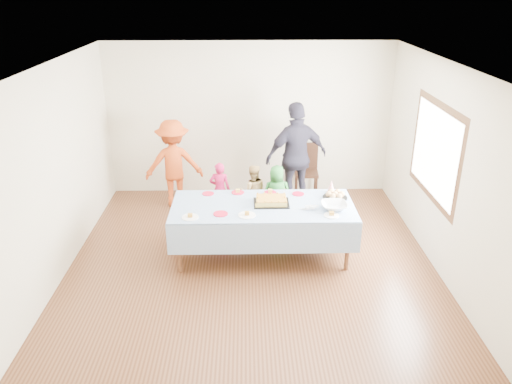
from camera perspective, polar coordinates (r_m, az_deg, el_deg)
ground at (r=7.11m, az=-0.51°, el=-7.55°), size 5.00×5.00×0.00m
room_walls at (r=6.40m, az=-0.08°, el=6.25°), size 5.04×5.04×2.72m
party_table at (r=6.86m, az=0.79°, el=-1.93°), size 2.50×1.10×0.78m
birthday_cake at (r=6.87m, az=1.77°, el=-1.02°), size 0.49×0.37×0.09m
rolls_tray at (r=7.13m, az=9.03°, el=-0.36°), size 0.35×0.35×0.10m
punch_bowl at (r=6.79m, az=8.91°, el=-1.59°), size 0.36×0.36×0.09m
party_hat at (r=7.30m, az=8.59°, el=0.66°), size 0.11×0.11×0.19m
fork_pile at (r=6.74m, az=6.09°, el=-1.72°), size 0.24×0.18×0.07m
plate_red_far_a at (r=7.22m, az=-5.50°, el=-0.18°), size 0.17×0.17×0.01m
plate_red_far_b at (r=7.23m, az=-2.09°, el=-0.05°), size 0.18×0.18×0.01m
plate_red_far_c at (r=7.22m, az=1.63°, el=-0.08°), size 0.18×0.18×0.01m
plate_red_far_d at (r=7.20m, az=4.84°, el=-0.21°), size 0.17×0.17×0.01m
plate_red_near at (r=6.59m, az=-4.07°, el=-2.50°), size 0.19×0.19×0.01m
plate_white_left at (r=6.53m, az=-7.53°, el=-2.88°), size 0.22×0.22×0.01m
plate_white_mid at (r=6.54m, az=-1.04°, el=-2.67°), size 0.23×0.23×0.01m
plate_white_right at (r=6.60m, az=8.63°, el=-2.66°), size 0.20×0.20×0.01m
dining_chair at (r=9.02m, az=5.77°, el=2.88°), size 0.43×0.43×0.95m
toddler_left at (r=8.17m, az=-4.14°, el=0.27°), size 0.36×0.25×0.93m
toddler_mid at (r=7.97m, az=2.38°, el=-0.23°), size 0.47×0.31×0.95m
toddler_right at (r=8.08m, az=-0.35°, el=0.01°), size 0.46×0.37×0.92m
adult_left at (r=8.58m, az=-9.38°, el=3.24°), size 1.04×0.69×1.51m
adult_right at (r=8.33m, az=4.63°, el=4.04°), size 1.16×0.78×1.84m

